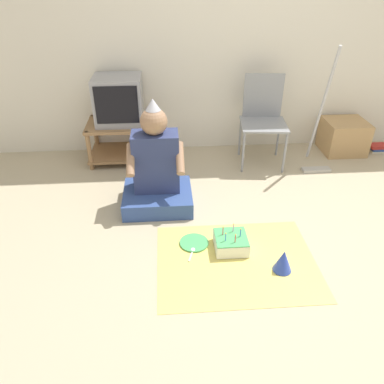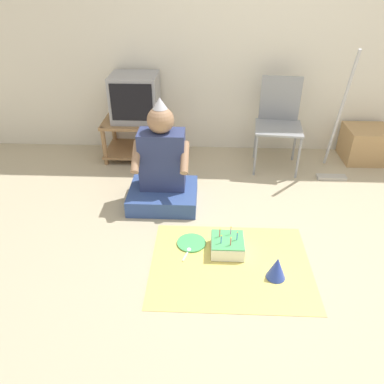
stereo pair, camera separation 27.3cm
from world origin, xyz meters
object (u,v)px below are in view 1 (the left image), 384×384
(paper_plate, at_px, (194,243))
(book_pile, at_px, (377,148))
(folding_chair, at_px, (263,114))
(cardboard_box_stack, at_px, (343,136))
(dust_mop, at_px, (319,136))
(person_seated, at_px, (157,173))
(birthday_cake, at_px, (231,242))
(party_hat_blue, at_px, (283,261))
(tv, at_px, (119,100))

(paper_plate, bearing_deg, book_pile, 33.92)
(folding_chair, distance_m, cardboard_box_stack, 1.01)
(cardboard_box_stack, bearing_deg, dust_mop, -140.30)
(person_seated, relative_size, birthday_cake, 3.92)
(cardboard_box_stack, bearing_deg, person_seated, -155.80)
(dust_mop, bearing_deg, folding_chair, 155.95)
(dust_mop, bearing_deg, cardboard_box_stack, 39.70)
(cardboard_box_stack, bearing_deg, book_pile, -5.85)
(cardboard_box_stack, distance_m, party_hat_blue, 2.15)
(tv, relative_size, birthday_cake, 1.97)
(folding_chair, relative_size, person_seated, 0.94)
(dust_mop, relative_size, person_seated, 1.30)
(folding_chair, bearing_deg, tv, 174.65)
(tv, bearing_deg, dust_mop, -10.61)
(paper_plate, bearing_deg, person_seated, 114.95)
(book_pile, bearing_deg, folding_chair, -176.09)
(tv, distance_m, folding_chair, 1.43)
(birthday_cake, bearing_deg, person_seated, 129.22)
(party_hat_blue, bearing_deg, person_seated, 133.07)
(cardboard_box_stack, bearing_deg, paper_plate, -139.72)
(tv, distance_m, book_pile, 2.82)
(folding_chair, xyz_separation_m, person_seated, (-1.06, -0.77, -0.20))
(person_seated, relative_size, party_hat_blue, 5.71)
(book_pile, distance_m, party_hat_blue, 2.36)
(book_pile, relative_size, paper_plate, 0.86)
(birthday_cake, height_order, paper_plate, birthday_cake)
(folding_chair, bearing_deg, book_pile, 3.91)
(paper_plate, bearing_deg, party_hat_blue, -29.49)
(dust_mop, xyz_separation_m, birthday_cake, (-1.05, -1.19, -0.29))
(person_seated, bearing_deg, book_pile, 19.75)
(book_pile, bearing_deg, party_hat_blue, -131.63)
(person_seated, bearing_deg, birthday_cake, -50.78)
(tv, height_order, person_seated, person_seated)
(birthday_cake, height_order, party_hat_blue, birthday_cake)
(tv, relative_size, cardboard_box_stack, 1.07)
(birthday_cake, bearing_deg, paper_plate, 164.31)
(dust_mop, distance_m, birthday_cake, 1.61)
(birthday_cake, bearing_deg, party_hat_blue, -38.83)
(dust_mop, relative_size, birthday_cake, 5.11)
(person_seated, xyz_separation_m, paper_plate, (0.27, -0.57, -0.29))
(dust_mop, height_order, birthday_cake, dust_mop)
(birthday_cake, bearing_deg, dust_mop, 48.65)
(tv, distance_m, cardboard_box_stack, 2.41)
(folding_chair, relative_size, dust_mop, 0.73)
(tv, height_order, birthday_cake, tv)
(party_hat_blue, bearing_deg, cardboard_box_stack, 56.96)
(person_seated, relative_size, paper_plate, 4.29)
(cardboard_box_stack, xyz_separation_m, party_hat_blue, (-1.17, -1.80, -0.09))
(tv, xyz_separation_m, birthday_cake, (0.89, -1.55, -0.57))
(cardboard_box_stack, bearing_deg, party_hat_blue, -123.04)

